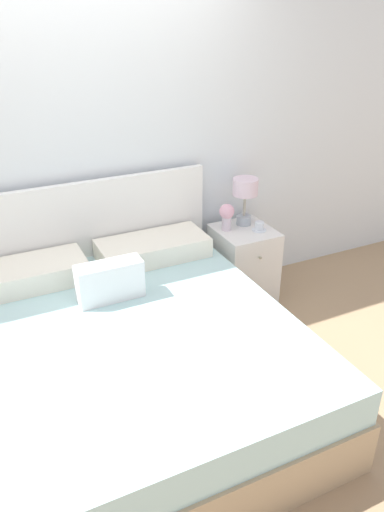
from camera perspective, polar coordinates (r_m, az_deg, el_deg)
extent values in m
plane|color=tan|center=(3.91, -11.53, -6.84)|extent=(12.00, 12.00, 0.00)
cube|color=white|center=(3.44, -13.86, 12.07)|extent=(8.00, 0.06, 2.60)
cube|color=tan|center=(3.04, -6.60, -13.99)|extent=(1.82, 2.00, 0.32)
cube|color=silver|center=(2.87, -6.88, -9.99)|extent=(1.78, 1.96, 0.21)
cube|color=white|center=(3.62, -12.20, 0.06)|extent=(1.85, 0.05, 1.08)
cube|color=white|center=(3.34, -18.52, -2.04)|extent=(0.76, 0.36, 0.14)
cube|color=white|center=(3.51, -4.49, 0.89)|extent=(0.76, 0.36, 0.14)
cube|color=white|center=(3.03, -9.36, -2.86)|extent=(0.40, 0.14, 0.24)
cube|color=white|center=(3.96, 5.83, -0.93)|extent=(0.42, 0.45, 0.60)
sphere|color=#B2AD93|center=(3.71, 7.83, -0.19)|extent=(0.02, 0.02, 0.02)
cylinder|color=#A8B2BC|center=(3.91, 5.93, 4.13)|extent=(0.11, 0.11, 0.07)
cylinder|color=#B7B29E|center=(3.86, 6.02, 5.79)|extent=(0.02, 0.02, 0.17)
cylinder|color=silver|center=(3.81, 6.12, 7.88)|extent=(0.19, 0.19, 0.13)
cylinder|color=silver|center=(3.79, 3.96, 3.75)|extent=(0.07, 0.07, 0.11)
sphere|color=#EFB2C6|center=(3.75, 4.00, 5.11)|extent=(0.11, 0.11, 0.11)
sphere|color=#609356|center=(3.78, 4.37, 4.77)|extent=(0.05, 0.05, 0.05)
cylinder|color=white|center=(3.83, 7.68, 2.97)|extent=(0.11, 0.11, 0.01)
cylinder|color=white|center=(3.82, 7.71, 3.44)|extent=(0.07, 0.07, 0.06)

